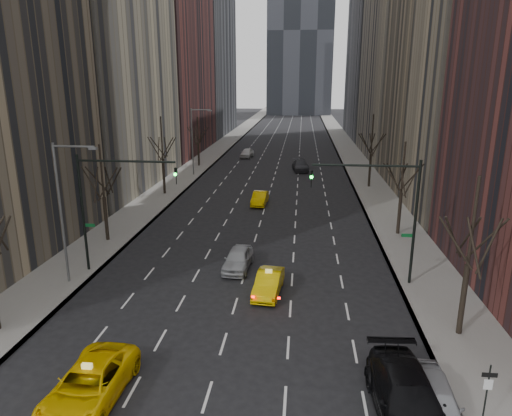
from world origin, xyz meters
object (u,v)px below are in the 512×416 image
(silver_sedan_ahead, at_px, (238,259))
(taxi_suv, at_px, (89,385))
(parked_sedan_silver, at_px, (433,402))
(taxi_sedan, at_px, (269,283))
(parked_suv_black, at_px, (407,399))

(silver_sedan_ahead, bearing_deg, taxi_suv, -102.83)
(parked_sedan_silver, bearing_deg, taxi_suv, -177.23)
(taxi_sedan, bearing_deg, taxi_suv, -116.42)
(taxi_suv, xyz_separation_m, parked_suv_black, (12.71, 0.25, 0.13))
(taxi_suv, bearing_deg, silver_sedan_ahead, 75.28)
(silver_sedan_ahead, distance_m, parked_sedan_silver, 16.88)
(silver_sedan_ahead, bearing_deg, parked_sedan_silver, -52.23)
(taxi_suv, xyz_separation_m, silver_sedan_ahead, (4.16, 14.21, -0.04))
(taxi_suv, relative_size, silver_sedan_ahead, 1.29)
(silver_sedan_ahead, bearing_deg, taxi_sedan, -52.91)
(taxi_suv, height_order, silver_sedan_ahead, taxi_suv)
(taxi_suv, height_order, parked_sedan_silver, parked_sedan_silver)
(taxi_sedan, bearing_deg, silver_sedan_ahead, 129.03)
(taxi_sedan, relative_size, silver_sedan_ahead, 0.97)
(silver_sedan_ahead, relative_size, parked_sedan_silver, 0.89)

